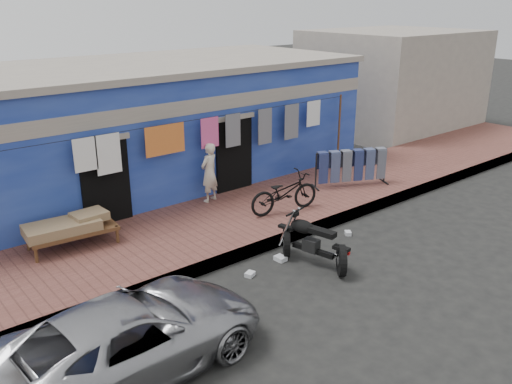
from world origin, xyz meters
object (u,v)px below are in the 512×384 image
at_px(seated_person, 209,172).
at_px(jeans_rack, 351,167).
at_px(motorcycle, 313,241).
at_px(car, 129,336).
at_px(bicycle, 284,189).
at_px(charpoy, 73,232).

xyz_separation_m(seated_person, jeans_rack, (3.57, -1.40, -0.23)).
xyz_separation_m(motorcycle, jeans_rack, (3.70, 2.30, 0.23)).
bearing_deg(seated_person, car, 27.82).
bearing_deg(jeans_rack, bicycle, -173.83).
bearing_deg(jeans_rack, motorcycle, -148.19).
xyz_separation_m(car, bicycle, (5.31, 2.67, 0.24)).
relative_size(bicycle, jeans_rack, 0.85).
relative_size(car, charpoy, 2.17).
xyz_separation_m(car, seated_person, (4.38, 4.36, 0.41)).
xyz_separation_m(car, charpoy, (0.78, 3.96, -0.02)).
distance_m(car, seated_person, 6.19).
height_order(car, motorcycle, car).
bearing_deg(charpoy, motorcycle, -43.49).
bearing_deg(motorcycle, bicycle, 50.42).
height_order(seated_person, jeans_rack, seated_person).
bearing_deg(seated_person, charpoy, -10.70).
bearing_deg(car, charpoy, -15.19).
bearing_deg(charpoy, car, -101.08).
distance_m(seated_person, motorcycle, 3.73).
distance_m(seated_person, bicycle, 1.93).
relative_size(bicycle, motorcycle, 1.03).
height_order(seated_person, charpoy, seated_person).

